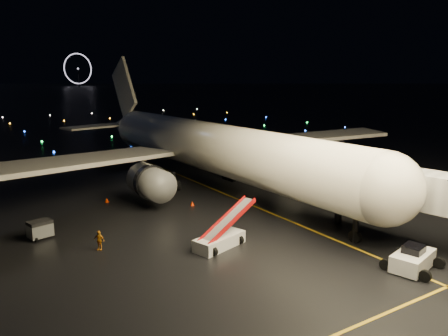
{
  "coord_description": "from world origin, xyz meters",
  "views": [
    {
      "loc": [
        -15.87,
        -25.33,
        14.18
      ],
      "look_at": [
        7.55,
        12.0,
        5.0
      ],
      "focal_mm": 35.0,
      "sensor_mm": 36.0,
      "label": 1
    }
  ],
  "objects": [
    {
      "name": "crew_c",
      "position": [
        -6.43,
        9.35,
        0.85
      ],
      "size": [
        0.95,
        1.03,
        1.7
      ],
      "primitive_type": "imported",
      "rotation": [
        0.0,
        0.0,
        -0.89
      ],
      "color": "orange",
      "rests_on": "ground"
    },
    {
      "name": "lane_centre",
      "position": [
        12.0,
        15.0,
        0.01
      ],
      "size": [
        0.25,
        80.0,
        0.02
      ],
      "primitive_type": "cube",
      "color": "gold",
      "rests_on": "ground"
    },
    {
      "name": "safety_cone_2",
      "position": [
        -1.51,
        23.1,
        0.26
      ],
      "size": [
        0.52,
        0.52,
        0.51
      ],
      "primitive_type": "cone",
      "rotation": [
        0.0,
        0.0,
        0.17
      ],
      "color": "#FC2F00",
      "rests_on": "ground"
    },
    {
      "name": "belt_loader",
      "position": [
        2.39,
        4.51,
        1.7
      ],
      "size": [
        7.25,
        3.89,
        3.39
      ],
      "primitive_type": null,
      "rotation": [
        0.0,
        0.0,
        0.3
      ],
      "color": "silver",
      "rests_on": "ground"
    },
    {
      "name": "safety_cone_0",
      "position": [
        6.25,
        16.65,
        0.26
      ],
      "size": [
        0.58,
        0.58,
        0.53
      ],
      "primitive_type": "cone",
      "rotation": [
        0.0,
        0.0,
        -0.28
      ],
      "color": "#FC2F00",
      "rests_on": "ground"
    },
    {
      "name": "baggage_cart_1",
      "position": [
        -10.13,
        14.81,
        0.83
      ],
      "size": [
        2.22,
        1.8,
        1.65
      ],
      "primitive_type": "cube",
      "rotation": [
        0.0,
        0.0,
        0.25
      ],
      "color": "gray",
      "rests_on": "ground"
    },
    {
      "name": "pushback_tug",
      "position": [
        12.45,
        -6.9,
        0.95
      ],
      "size": [
        4.41,
        3.06,
        1.91
      ],
      "primitive_type": "cube",
      "rotation": [
        0.0,
        0.0,
        0.26
      ],
      "color": "silver",
      "rests_on": "ground"
    },
    {
      "name": "taxiway_lights",
      "position": [
        0.0,
        106.0,
        0.18
      ],
      "size": [
        164.0,
        92.0,
        0.36
      ],
      "primitive_type": null,
      "color": "black",
      "rests_on": "ground"
    },
    {
      "name": "safety_cone_1",
      "position": [
        5.44,
        26.17,
        0.25
      ],
      "size": [
        0.44,
        0.44,
        0.5
      ],
      "primitive_type": "cone",
      "rotation": [
        0.0,
        0.0,
        0.01
      ],
      "color": "#FC2F00",
      "rests_on": "ground"
    },
    {
      "name": "airliner",
      "position": [
        11.99,
        26.19,
        8.84
      ],
      "size": [
        64.64,
        61.64,
        17.69
      ],
      "primitive_type": null,
      "rotation": [
        0.0,
        0.0,
        0.04
      ],
      "color": "white",
      "rests_on": "ground"
    },
    {
      "name": "ferris_wheel",
      "position": [
        170.0,
        720.0,
        26.0
      ],
      "size": [
        49.33,
        16.8,
        52.0
      ],
      "primitive_type": null,
      "rotation": [
        0.0,
        0.0,
        0.26
      ],
      "color": "black",
      "rests_on": "ground"
    }
  ]
}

